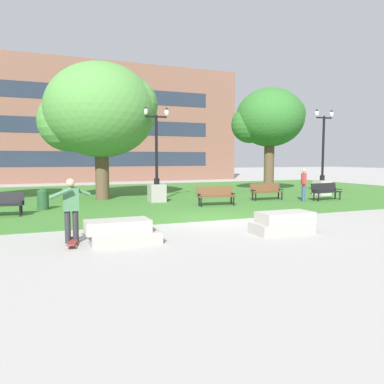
{
  "coord_description": "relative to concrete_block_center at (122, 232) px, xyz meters",
  "views": [
    {
      "loc": [
        -5.78,
        -12.05,
        2.23
      ],
      "look_at": [
        -1.51,
        -1.4,
        1.2
      ],
      "focal_mm": 35.0,
      "sensor_mm": 36.0,
      "label": 1
    }
  ],
  "objects": [
    {
      "name": "ground_plane",
      "position": [
        3.89,
        2.41,
        -0.31
      ],
      "size": [
        140.0,
        140.0,
        0.0
      ],
      "primitive_type": "plane",
      "color": "#A3A09B"
    },
    {
      "name": "grass_lawn",
      "position": [
        3.89,
        12.41,
        -0.3
      ],
      "size": [
        40.0,
        20.0,
        0.02
      ],
      "primitive_type": "cube",
      "color": "#3D752D",
      "rests_on": "ground"
    },
    {
      "name": "concrete_block_center",
      "position": [
        0.0,
        0.0,
        0.0
      ],
      "size": [
        1.93,
        0.9,
        0.64
      ],
      "color": "#9E9991",
      "rests_on": "ground"
    },
    {
      "name": "concrete_block_left",
      "position": [
        4.77,
        -0.39,
        0.0
      ],
      "size": [
        1.84,
        0.9,
        0.64
      ],
      "color": "#9E9991",
      "rests_on": "ground"
    },
    {
      "name": "person_skateboarder",
      "position": [
        -1.21,
        0.58,
        0.67
      ],
      "size": [
        1.07,
        0.61,
        1.71
      ],
      "color": "#28282D",
      "rests_on": "ground"
    },
    {
      "name": "skateboard",
      "position": [
        -1.22,
        0.24,
        -0.22
      ],
      "size": [
        0.4,
        1.04,
        0.14
      ],
      "color": "maroon",
      "rests_on": "ground"
    },
    {
      "name": "park_bench_near_left",
      "position": [
        5.68,
        6.2,
        0.23
      ],
      "size": [
        1.85,
        0.73,
        0.9
      ],
      "color": "brown",
      "rests_on": "grass_lawn"
    },
    {
      "name": "park_bench_near_right",
      "position": [
        12.11,
        6.1,
        0.23
      ],
      "size": [
        1.85,
        0.73,
        0.9
      ],
      "color": "black",
      "rests_on": "grass_lawn"
    },
    {
      "name": "park_bench_far_right",
      "position": [
        9.19,
        7.3,
        0.23
      ],
      "size": [
        1.81,
        0.57,
        0.9
      ],
      "color": "brown",
      "rests_on": "grass_lawn"
    },
    {
      "name": "lamp_post_left",
      "position": [
        3.55,
        8.73,
        0.7
      ],
      "size": [
        1.32,
        0.8,
        4.81
      ],
      "color": "gray",
      "rests_on": "grass_lawn"
    },
    {
      "name": "lamp_post_center",
      "position": [
        13.81,
        8.34,
        0.75
      ],
      "size": [
        1.32,
        0.8,
        5.13
      ],
      "color": "#ADA89E",
      "rests_on": "grass_lawn"
    },
    {
      "name": "tree_near_left",
      "position": [
        1.06,
        10.97,
        4.41
      ],
      "size": [
        6.16,
        5.87,
        7.26
      ],
      "color": "brown",
      "rests_on": "grass_lawn"
    },
    {
      "name": "tree_far_right",
      "position": [
        12.06,
        11.53,
        4.52
      ],
      "size": [
        4.69,
        4.47,
        6.8
      ],
      "color": "brown",
      "rests_on": "grass_lawn"
    },
    {
      "name": "trash_bin",
      "position": [
        -1.89,
        7.71,
        0.2
      ],
      "size": [
        0.49,
        0.49,
        0.96
      ],
      "color": "#234C28",
      "rests_on": "grass_lawn"
    },
    {
      "name": "person_bystander_near_lawn",
      "position": [
        10.62,
        6.05,
        0.68
      ],
      "size": [
        0.46,
        0.56,
        1.71
      ],
      "color": "#384C7A",
      "rests_on": "grass_lawn"
    },
    {
      "name": "building_facade_distant",
      "position": [
        3.82,
        26.91,
        5.38
      ],
      "size": [
        27.45,
        1.03,
        11.38
      ],
      "color": "brown",
      "rests_on": "ground"
    }
  ]
}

